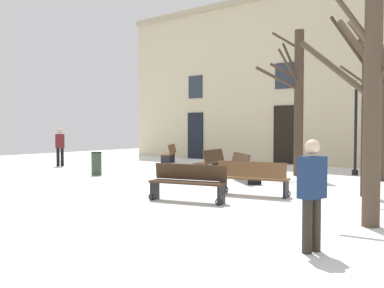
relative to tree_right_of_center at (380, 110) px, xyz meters
name	(u,v)px	position (x,y,z in m)	size (l,w,h in m)	color
ground_plane	(154,184)	(-5.06, -5.35, -2.31)	(32.96, 32.96, 0.00)	white
building_facade	(292,75)	(-5.06, 3.94, 1.93)	(20.60, 0.60, 8.35)	beige
tree_right_of_center	(380,110)	(0.00, 0.00, 0.00)	(1.42, 2.03, 4.61)	#423326
tree_foreground	(370,100)	(1.72, -6.85, -0.07)	(2.56, 1.48, 4.18)	#4C3D2D
tree_left_of_center	(297,99)	(-2.72, -0.42, 0.45)	(1.33, 1.59, 5.33)	#423326
tree_center	(367,113)	(0.68, -3.58, -0.19)	(2.00, 1.84, 4.69)	#382B1E
streetlamp	(356,115)	(-1.11, 1.03, -0.12)	(0.30, 0.30, 3.56)	black
litter_bin	(96,163)	(-8.42, -4.93, -1.88)	(0.39, 0.39, 0.85)	#2D3D2D
bench_far_corner	(253,178)	(-1.57, -5.34, -1.84)	(1.86, 0.87, 0.89)	brown
bench_back_to_back_right	(188,182)	(-2.35, -7.00, -1.84)	(1.90, 0.93, 0.88)	#3D2819
bench_facing_shops	(245,167)	(-3.24, -3.08, -1.84)	(1.62, 1.48, 0.93)	#3D2819
bench_near_center_tree	(169,154)	(-9.49, 0.18, -1.81)	(1.39, 1.78, 0.95)	#51331E
bench_near_lamp	(210,162)	(-5.25, -2.26, -1.84)	(0.77, 1.60, 0.94)	#3D2819
person_by_shop_door	(312,190)	(1.60, -9.02, -1.44)	(0.32, 0.43, 1.59)	#2D271E
person_strolling	(60,145)	(-12.56, -3.72, -1.36)	(0.41, 0.43, 1.70)	black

